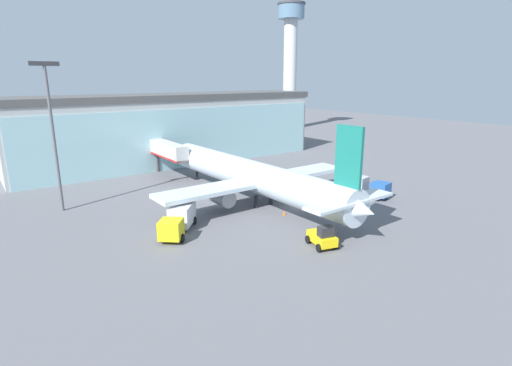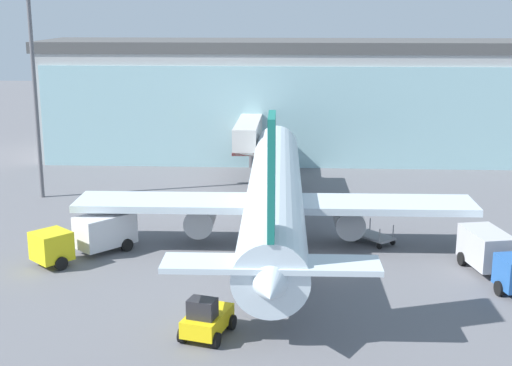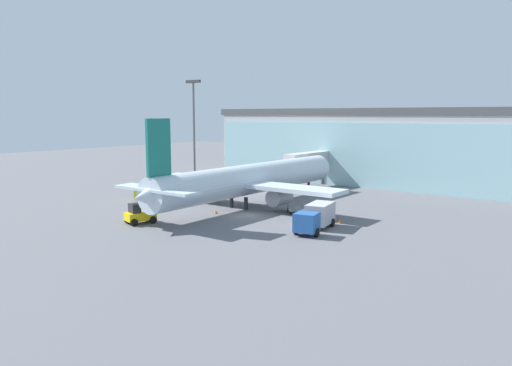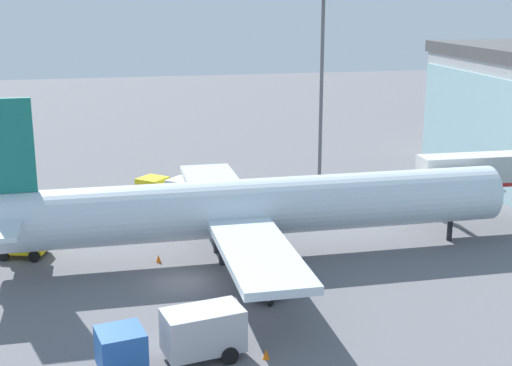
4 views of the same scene
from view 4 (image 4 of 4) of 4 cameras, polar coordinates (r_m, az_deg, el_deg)
ground at (r=46.78m, az=-5.62°, el=-7.79°), size 240.00×240.00×0.00m
jet_bridge at (r=59.36m, az=18.49°, el=0.91°), size 2.57×12.17×5.82m
apron_light_mast at (r=71.39m, az=5.29°, el=8.97°), size 3.20×0.40×17.99m
airplane at (r=49.66m, az=-0.48°, el=-2.00°), size 28.22×39.02×11.71m
catering_truck at (r=61.85m, az=-6.21°, el=-0.70°), size 6.56×6.86×2.65m
fuel_truck at (r=36.49m, az=-6.32°, el=-12.10°), size 3.61×7.58×2.65m
baggage_cart at (r=43.97m, az=1.26°, el=-8.54°), size 3.04×3.17×1.50m
pushback_tug at (r=53.00m, az=-18.25°, el=-4.61°), size 2.94×3.58×2.30m
safety_cone_nose at (r=50.01m, az=-7.81°, el=-6.00°), size 0.36×0.36×0.55m
safety_cone_wingtip at (r=37.21m, az=0.81°, el=-13.51°), size 0.36×0.36×0.55m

